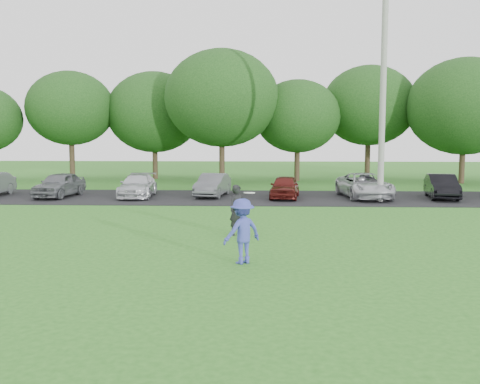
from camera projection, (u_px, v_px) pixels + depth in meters
The scene contains 7 objects.
ground at pixel (234, 257), 13.64m from camera, with size 100.00×100.00×0.00m, color #2A691E.
parking_lot at pixel (249, 197), 26.55m from camera, with size 32.00×6.50×0.03m, color black.
utility_pole at pixel (383, 88), 24.40m from camera, with size 0.28×0.28×10.49m, color #999994.
frisbee_player at pixel (242, 231), 12.91m from camera, with size 1.17×1.09×1.75m.
camera_bystander at pixel (237, 210), 16.59m from camera, with size 0.68×0.65×1.57m.
parked_cars at pixel (274, 186), 26.31m from camera, with size 28.01×4.57×1.23m.
tree_row at pixel (276, 108), 35.66m from camera, with size 42.39×9.85×8.64m.
Camera 1 is at (0.76, -13.37, 3.10)m, focal length 40.00 mm.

